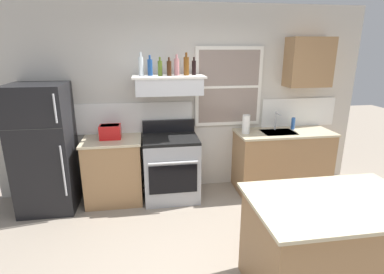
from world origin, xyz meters
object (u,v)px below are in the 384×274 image
(bottle_amber_wine, at_px, (186,66))
(kitchen_island, at_px, (329,248))
(bottle_blue_liqueur, at_px, (150,67))
(bottle_rose_pink, at_px, (177,66))
(bottle_balsamic_dark, at_px, (194,68))
(bottle_clear_tall, at_px, (141,66))
(toaster, at_px, (110,132))
(bottle_brown_stout, at_px, (169,68))
(refrigerator, at_px, (45,149))
(stove_range, at_px, (171,167))
(paper_towel_roll, at_px, (246,124))
(dish_soap_bottle, at_px, (293,123))
(bottle_olive_oil_square, at_px, (160,68))

(bottle_amber_wine, xyz_separation_m, kitchen_island, (0.94, -2.09, -1.41))
(bottle_blue_liqueur, xyz_separation_m, bottle_rose_pink, (0.36, 0.02, 0.00))
(bottle_blue_liqueur, relative_size, bottle_balsamic_dark, 1.11)
(bottle_clear_tall, bearing_deg, bottle_balsamic_dark, 1.09)
(toaster, xyz_separation_m, bottle_brown_stout, (0.82, -0.02, 0.84))
(refrigerator, xyz_separation_m, stove_range, (1.65, 0.02, -0.37))
(kitchen_island, bearing_deg, bottle_brown_stout, 119.85)
(paper_towel_roll, xyz_separation_m, dish_soap_bottle, (0.78, 0.10, -0.04))
(refrigerator, relative_size, bottle_blue_liqueur, 6.35)
(bottle_clear_tall, distance_m, bottle_amber_wine, 0.60)
(stove_range, distance_m, bottle_olive_oil_square, 1.39)
(dish_soap_bottle, bearing_deg, bottle_rose_pink, 179.77)
(bottle_clear_tall, distance_m, dish_soap_bottle, 2.40)
(bottle_brown_stout, distance_m, paper_towel_roll, 1.36)
(bottle_clear_tall, relative_size, bottle_blue_liqueur, 1.14)
(bottle_rose_pink, distance_m, kitchen_island, 2.77)
(refrigerator, height_order, bottle_olive_oil_square, bottle_olive_oil_square)
(kitchen_island, bearing_deg, bottle_rose_pink, 116.41)
(toaster, distance_m, bottle_blue_liqueur, 1.02)
(toaster, xyz_separation_m, dish_soap_bottle, (2.69, 0.07, -0.01))
(stove_range, height_order, kitchen_island, stove_range)
(bottle_clear_tall, bearing_deg, bottle_rose_pink, 4.18)
(bottle_clear_tall, height_order, bottle_amber_wine, bottle_clear_tall)
(toaster, bearing_deg, stove_range, -4.61)
(bottle_amber_wine, xyz_separation_m, dish_soap_bottle, (1.64, 0.05, -0.87))
(bottle_blue_liqueur, relative_size, dish_soap_bottle, 1.47)
(bottle_amber_wine, height_order, dish_soap_bottle, bottle_amber_wine)
(toaster, xyz_separation_m, stove_range, (0.81, -0.07, -0.54))
(toaster, bearing_deg, bottle_clear_tall, 5.58)
(refrigerator, height_order, bottle_blue_liqueur, bottle_blue_liqueur)
(bottle_rose_pink, relative_size, dish_soap_bottle, 1.52)
(refrigerator, relative_size, dish_soap_bottle, 9.32)
(bottle_blue_liqueur, xyz_separation_m, bottle_balsamic_dark, (0.59, -0.00, -0.01))
(bottle_blue_liqueur, distance_m, kitchen_island, 2.91)
(bottle_rose_pink, bearing_deg, paper_towel_roll, -6.22)
(refrigerator, height_order, dish_soap_bottle, refrigerator)
(kitchen_island, bearing_deg, bottle_olive_oil_square, 122.22)
(toaster, relative_size, bottle_balsamic_dark, 1.25)
(paper_towel_roll, bearing_deg, bottle_amber_wine, 176.53)
(bottle_clear_tall, relative_size, dish_soap_bottle, 1.68)
(bottle_clear_tall, height_order, dish_soap_bottle, bottle_clear_tall)
(refrigerator, bearing_deg, bottle_clear_tall, 5.86)
(refrigerator, relative_size, bottle_brown_stout, 7.00)
(bottle_rose_pink, xyz_separation_m, paper_towel_roll, (0.98, -0.11, -0.81))
(bottle_rose_pink, bearing_deg, bottle_clear_tall, -175.82)
(refrigerator, relative_size, bottle_balsamic_dark, 7.06)
(stove_range, relative_size, bottle_blue_liqueur, 4.13)
(stove_range, height_order, bottle_brown_stout, bottle_brown_stout)
(bottle_balsamic_dark, distance_m, kitchen_island, 2.67)
(bottle_rose_pink, xyz_separation_m, bottle_balsamic_dark, (0.23, -0.02, -0.01))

